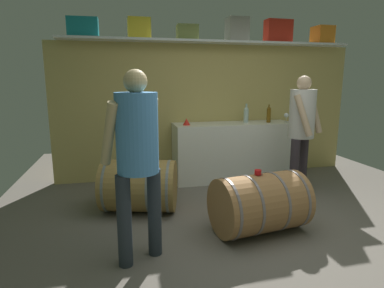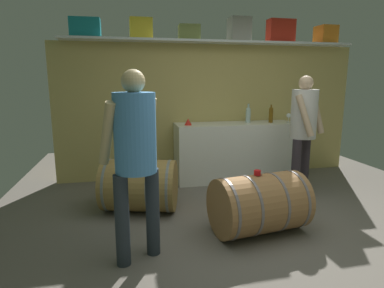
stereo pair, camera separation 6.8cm
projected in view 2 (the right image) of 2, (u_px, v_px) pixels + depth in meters
ground_plane at (248, 217)px, 3.69m from camera, size 6.00×7.87×0.02m
back_wall_panel at (210, 112)px, 5.17m from camera, size 4.80×0.10×2.09m
high_shelf_board at (214, 42)px, 4.82m from camera, size 4.42×0.40×0.03m
toolcase_teal at (85, 28)px, 4.43m from camera, size 0.41×0.21×0.26m
toolcase_yellow at (141, 29)px, 4.58m from camera, size 0.32×0.24×0.29m
toolcase_olive at (189, 33)px, 4.72m from camera, size 0.33×0.26×0.22m
toolcase_grey at (239, 30)px, 4.86m from camera, size 0.30×0.28×0.35m
toolcase_red at (281, 31)px, 5.00m from camera, size 0.42×0.20×0.35m
toolcase_orange at (326, 35)px, 5.16m from camera, size 0.29×0.29×0.28m
work_cabinet at (235, 151)px, 5.03m from camera, size 1.87×0.55×0.89m
wine_bottle_amber at (271, 114)px, 5.00m from camera, size 0.07×0.07×0.28m
wine_bottle_clear at (248, 114)px, 5.00m from camera, size 0.08×0.08×0.29m
wine_glass at (289, 116)px, 5.02m from camera, size 0.07×0.07×0.15m
red_funnel at (188, 122)px, 4.72m from camera, size 0.11×0.11×0.10m
wine_barrel_near at (259, 204)px, 3.26m from camera, size 1.00×0.73×0.61m
wine_barrel_far at (140, 185)px, 3.81m from camera, size 0.98×0.81×0.63m
tasting_cup at (257, 173)px, 3.19m from camera, size 0.07×0.07×0.05m
winemaker_pouring at (304, 123)px, 4.25m from camera, size 0.53×0.50×1.60m
visitor_tasting at (135, 147)px, 2.63m from camera, size 0.53×0.44×1.62m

